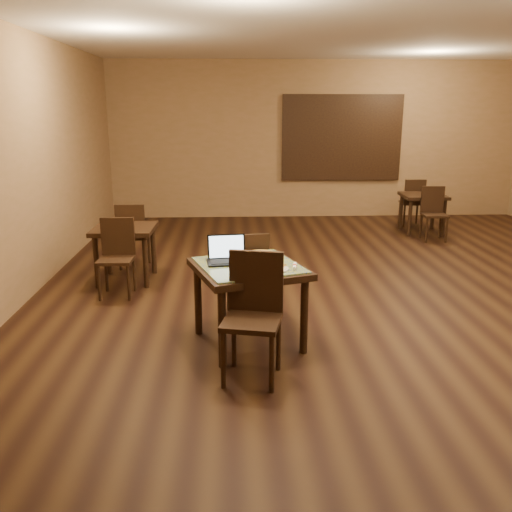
{
  "coord_description": "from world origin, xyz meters",
  "views": [
    {
      "loc": [
        -1.66,
        -5.71,
        2.13
      ],
      "look_at": [
        -1.45,
        -1.06,
        0.85
      ],
      "focal_mm": 38.0,
      "sensor_mm": 36.0,
      "label": 1
    }
  ],
  "objects_px": {
    "other_table_a_chair_near": "(433,210)",
    "chair_main_near": "(254,308)",
    "tiled_table": "(249,275)",
    "other_table_a_chair_far": "(413,200)",
    "pizza_pan": "(261,257)",
    "other_table_a": "(423,201)",
    "other_table_b": "(125,236)",
    "other_table_b_chair_near": "(117,252)",
    "chair_main_far": "(248,270)",
    "laptop": "(226,255)",
    "other_table_b_chair_far": "(132,232)"
  },
  "relations": [
    {
      "from": "chair_main_near",
      "to": "tiled_table",
      "type": "bearing_deg",
      "value": 104.78
    },
    {
      "from": "other_table_b_chair_near",
      "to": "chair_main_far",
      "type": "bearing_deg",
      "value": -27.58
    },
    {
      "from": "tiled_table",
      "to": "other_table_a_chair_far",
      "type": "bearing_deg",
      "value": 39.01
    },
    {
      "from": "other_table_a_chair_near",
      "to": "other_table_b_chair_near",
      "type": "distance_m",
      "value": 5.3
    },
    {
      "from": "chair_main_near",
      "to": "other_table_b_chair_near",
      "type": "bearing_deg",
      "value": 139.02
    },
    {
      "from": "laptop",
      "to": "other_table_b_chair_far",
      "type": "bearing_deg",
      "value": 111.25
    },
    {
      "from": "pizza_pan",
      "to": "other_table_a",
      "type": "height_order",
      "value": "pizza_pan"
    },
    {
      "from": "pizza_pan",
      "to": "other_table_a",
      "type": "distance_m",
      "value": 5.23
    },
    {
      "from": "other_table_a",
      "to": "other_table_b_chair_far",
      "type": "relative_size",
      "value": 0.84
    },
    {
      "from": "chair_main_far",
      "to": "other_table_b_chair_near",
      "type": "distance_m",
      "value": 1.71
    },
    {
      "from": "other_table_a_chair_near",
      "to": "laptop",
      "type": "bearing_deg",
      "value": -128.58
    },
    {
      "from": "other_table_a",
      "to": "other_table_b_chair_near",
      "type": "relative_size",
      "value": 0.84
    },
    {
      "from": "other_table_b",
      "to": "other_table_a_chair_far",
      "type": "bearing_deg",
      "value": 34.37
    },
    {
      "from": "tiled_table",
      "to": "chair_main_near",
      "type": "relative_size",
      "value": 1.14
    },
    {
      "from": "other_table_a_chair_near",
      "to": "other_table_a_chair_far",
      "type": "bearing_deg",
      "value": 92.96
    },
    {
      "from": "other_table_b",
      "to": "chair_main_near",
      "type": "bearing_deg",
      "value": -58.36
    },
    {
      "from": "tiled_table",
      "to": "other_table_a",
      "type": "height_order",
      "value": "tiled_table"
    },
    {
      "from": "laptop",
      "to": "other_table_b",
      "type": "relative_size",
      "value": 0.49
    },
    {
      "from": "pizza_pan",
      "to": "other_table_b_chair_near",
      "type": "distance_m",
      "value": 2.02
    },
    {
      "from": "other_table_b_chair_far",
      "to": "other_table_b_chair_near",
      "type": "bearing_deg",
      "value": 91.62
    },
    {
      "from": "chair_main_near",
      "to": "laptop",
      "type": "distance_m",
      "value": 0.79
    },
    {
      "from": "laptop",
      "to": "pizza_pan",
      "type": "distance_m",
      "value": 0.35
    },
    {
      "from": "other_table_a",
      "to": "other_table_b",
      "type": "height_order",
      "value": "other_table_b"
    },
    {
      "from": "chair_main_far",
      "to": "other_table_a_chair_near",
      "type": "relative_size",
      "value": 1.05
    },
    {
      "from": "other_table_a_chair_far",
      "to": "other_table_b",
      "type": "height_order",
      "value": "other_table_a_chair_far"
    },
    {
      "from": "laptop",
      "to": "other_table_a_chair_near",
      "type": "bearing_deg",
      "value": 41.78
    },
    {
      "from": "chair_main_near",
      "to": "other_table_a",
      "type": "relative_size",
      "value": 1.36
    },
    {
      "from": "other_table_b",
      "to": "other_table_b_chair_near",
      "type": "xyz_separation_m",
      "value": [
        0.0,
        -0.52,
        -0.07
      ]
    },
    {
      "from": "pizza_pan",
      "to": "other_table_a",
      "type": "bearing_deg",
      "value": 54.23
    },
    {
      "from": "other_table_a_chair_near",
      "to": "chair_main_near",
      "type": "bearing_deg",
      "value": -121.99
    },
    {
      "from": "tiled_table",
      "to": "other_table_a",
      "type": "bearing_deg",
      "value": 36.13
    },
    {
      "from": "tiled_table",
      "to": "other_table_a_chair_far",
      "type": "relative_size",
      "value": 1.33
    },
    {
      "from": "other_table_a",
      "to": "other_table_a_chair_near",
      "type": "height_order",
      "value": "other_table_a_chair_near"
    },
    {
      "from": "chair_main_far",
      "to": "other_table_b_chair_near",
      "type": "xyz_separation_m",
      "value": [
        -1.49,
        0.83,
        -0.01
      ]
    },
    {
      "from": "tiled_table",
      "to": "other_table_a_chair_far",
      "type": "height_order",
      "value": "other_table_a_chair_far"
    },
    {
      "from": "chair_main_far",
      "to": "other_table_a_chair_far",
      "type": "xyz_separation_m",
      "value": [
        3.16,
        4.37,
        -0.03
      ]
    },
    {
      "from": "laptop",
      "to": "other_table_b_chair_far",
      "type": "height_order",
      "value": "laptop"
    },
    {
      "from": "tiled_table",
      "to": "chair_main_far",
      "type": "xyz_separation_m",
      "value": [
        0.01,
        0.62,
        -0.14
      ]
    },
    {
      "from": "other_table_a_chair_far",
      "to": "other_table_b_chair_far",
      "type": "xyz_separation_m",
      "value": [
        -4.66,
        -2.5,
        0.01
      ]
    },
    {
      "from": "tiled_table",
      "to": "other_table_b",
      "type": "height_order",
      "value": "tiled_table"
    },
    {
      "from": "other_table_b_chair_near",
      "to": "pizza_pan",
      "type": "bearing_deg",
      "value": -35.58
    },
    {
      "from": "pizza_pan",
      "to": "other_table_b_chair_near",
      "type": "height_order",
      "value": "other_table_b_chair_near"
    },
    {
      "from": "laptop",
      "to": "other_table_a",
      "type": "distance_m",
      "value": 5.53
    },
    {
      "from": "other_table_a_chair_near",
      "to": "other_table_b_chair_far",
      "type": "relative_size",
      "value": 0.97
    },
    {
      "from": "chair_main_near",
      "to": "other_table_a_chair_far",
      "type": "height_order",
      "value": "chair_main_near"
    },
    {
      "from": "pizza_pan",
      "to": "other_table_a_chair_near",
      "type": "bearing_deg",
      "value": 50.66
    },
    {
      "from": "tiled_table",
      "to": "pizza_pan",
      "type": "distance_m",
      "value": 0.29
    },
    {
      "from": "other_table_a",
      "to": "other_table_b_chair_near",
      "type": "bearing_deg",
      "value": -144.36
    },
    {
      "from": "other_table_a",
      "to": "other_table_a_chair_far",
      "type": "relative_size",
      "value": 0.86
    },
    {
      "from": "chair_main_far",
      "to": "other_table_b_chair_near",
      "type": "height_order",
      "value": "chair_main_far"
    }
  ]
}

